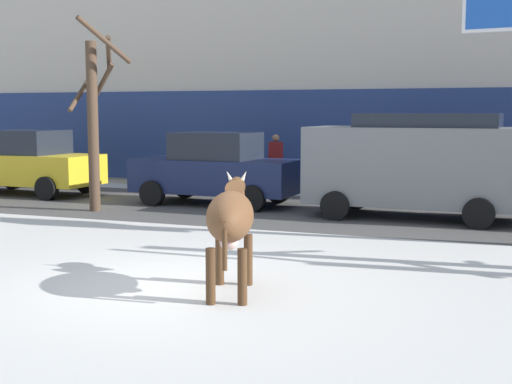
{
  "coord_description": "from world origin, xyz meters",
  "views": [
    {
      "loc": [
        4.13,
        -8.15,
        2.35
      ],
      "look_at": [
        0.39,
        1.89,
        1.1
      ],
      "focal_mm": 48.24,
      "sensor_mm": 36.0,
      "label": 1
    }
  ],
  "objects_px": {
    "cow_brown": "(231,218)",
    "bare_tree_right_lot": "(94,115)",
    "car_yellow_sedan": "(28,163)",
    "car_navy_sedan": "(216,169)",
    "car_grey_van": "(415,163)",
    "pedestrian_by_cars": "(276,165)"
  },
  "relations": [
    {
      "from": "cow_brown",
      "to": "bare_tree_right_lot",
      "type": "relative_size",
      "value": 0.43
    },
    {
      "from": "bare_tree_right_lot",
      "to": "car_yellow_sedan",
      "type": "bearing_deg",
      "value": 149.54
    },
    {
      "from": "car_yellow_sedan",
      "to": "bare_tree_right_lot",
      "type": "relative_size",
      "value": 0.96
    },
    {
      "from": "cow_brown",
      "to": "pedestrian_by_cars",
      "type": "relative_size",
      "value": 1.12
    },
    {
      "from": "car_yellow_sedan",
      "to": "car_navy_sedan",
      "type": "relative_size",
      "value": 1.0
    },
    {
      "from": "bare_tree_right_lot",
      "to": "car_grey_van",
      "type": "bearing_deg",
      "value": 11.82
    },
    {
      "from": "car_yellow_sedan",
      "to": "car_grey_van",
      "type": "distance_m",
      "value": 10.97
    },
    {
      "from": "pedestrian_by_cars",
      "to": "car_navy_sedan",
      "type": "bearing_deg",
      "value": -111.33
    },
    {
      "from": "car_navy_sedan",
      "to": "pedestrian_by_cars",
      "type": "xyz_separation_m",
      "value": [
        0.86,
        2.19,
        -0.03
      ]
    },
    {
      "from": "car_navy_sedan",
      "to": "bare_tree_right_lot",
      "type": "distance_m",
      "value": 3.33
    },
    {
      "from": "cow_brown",
      "to": "car_navy_sedan",
      "type": "height_order",
      "value": "car_navy_sedan"
    },
    {
      "from": "car_yellow_sedan",
      "to": "car_navy_sedan",
      "type": "height_order",
      "value": "same"
    },
    {
      "from": "car_navy_sedan",
      "to": "car_yellow_sedan",
      "type": "bearing_deg",
      "value": 179.17
    },
    {
      "from": "car_yellow_sedan",
      "to": "pedestrian_by_cars",
      "type": "relative_size",
      "value": 2.47
    },
    {
      "from": "car_grey_van",
      "to": "pedestrian_by_cars",
      "type": "bearing_deg",
      "value": 146.41
    },
    {
      "from": "cow_brown",
      "to": "car_grey_van",
      "type": "bearing_deg",
      "value": 79.37
    },
    {
      "from": "car_navy_sedan",
      "to": "car_grey_van",
      "type": "distance_m",
      "value": 5.08
    },
    {
      "from": "cow_brown",
      "to": "bare_tree_right_lot",
      "type": "height_order",
      "value": "bare_tree_right_lot"
    },
    {
      "from": "pedestrian_by_cars",
      "to": "car_yellow_sedan",
      "type": "bearing_deg",
      "value": -162.72
    },
    {
      "from": "car_navy_sedan",
      "to": "car_grey_van",
      "type": "relative_size",
      "value": 0.91
    },
    {
      "from": "car_yellow_sedan",
      "to": "car_navy_sedan",
      "type": "distance_m",
      "value": 5.91
    },
    {
      "from": "car_navy_sedan",
      "to": "car_grey_van",
      "type": "xyz_separation_m",
      "value": [
        5.03,
        -0.58,
        0.33
      ]
    }
  ]
}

